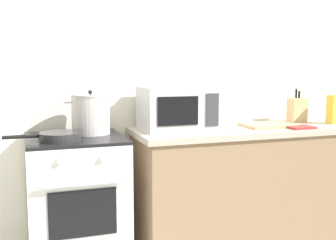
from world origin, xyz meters
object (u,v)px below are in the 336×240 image
oven_mitt (300,127)px  stove (77,207)px  cutting_board (268,125)px  stock_pot (91,114)px  knife_block (297,110)px  frying_pan (59,136)px  microwave (177,108)px  pasta_box (334,109)px

oven_mitt → stove: bearing=174.2°
stove → oven_mitt: (1.56, -0.16, 0.47)m
cutting_board → stock_pot: bearing=176.5°
stock_pot → knife_block: bearing=2.1°
frying_pan → oven_mitt: (1.67, -0.05, -0.02)m
stove → stock_pot: bearing=34.9°
microwave → pasta_box: bearing=-5.0°
stock_pot → microwave: 0.60m
pasta_box → microwave: bearing=175.0°
stove → knife_block: 1.84m
cutting_board → oven_mitt: size_ratio=2.00×
knife_block → pasta_box: knife_block is taller
stock_pot → microwave: size_ratio=0.67×
microwave → cutting_board: 0.70m
stove → oven_mitt: bearing=-5.8°
frying_pan → cutting_board: (1.50, 0.11, -0.02)m
stove → stock_pot: stock_pot is taller
stove → pasta_box: bearing=-0.8°
microwave → knife_block: size_ratio=1.89×
frying_pan → oven_mitt: bearing=-1.7°
cutting_board → pasta_box: bearing=-3.1°
stock_pot → oven_mitt: size_ratio=1.87×
cutting_board → knife_block: bearing=21.8°
cutting_board → knife_block: size_ratio=1.36×
stove → oven_mitt: oven_mitt is taller
knife_block → microwave: bearing=-176.6°
pasta_box → oven_mitt: pasta_box is taller
frying_pan → cutting_board: size_ratio=1.25×
pasta_box → oven_mitt: size_ratio=1.22×
stove → microwave: 0.94m
stove → oven_mitt: size_ratio=5.11×
stove → pasta_box: size_ratio=4.18×
frying_pan → stove: bearing=46.2°
knife_block → oven_mitt: 0.36m
stock_pot → oven_mitt: (1.45, -0.24, -0.12)m
stock_pot → frying_pan: 0.31m
pasta_box → stock_pot: bearing=176.6°
stock_pot → knife_block: stock_pot is taller
stock_pot → oven_mitt: stock_pot is taller
oven_mitt → frying_pan: bearing=178.3°
microwave → pasta_box: size_ratio=2.27×
frying_pan → cutting_board: bearing=4.2°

